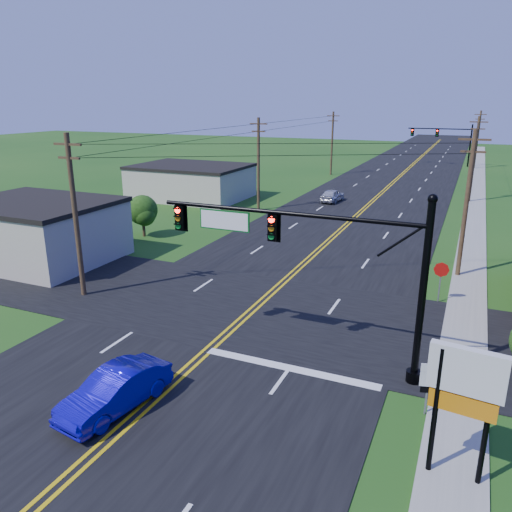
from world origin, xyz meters
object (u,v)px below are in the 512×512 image
at_px(blue_car, 115,391).
at_px(signal_mast_far, 443,138).
at_px(stop_sign, 441,274).
at_px(route_sign, 428,381).
at_px(signal_mast_main, 308,253).

bearing_deg(blue_car, signal_mast_far, 95.35).
bearing_deg(blue_car, stop_sign, 66.25).
bearing_deg(route_sign, blue_car, -173.03).
height_order(signal_mast_far, blue_car, signal_mast_far).
relative_size(blue_car, route_sign, 1.89).
xyz_separation_m(signal_mast_main, signal_mast_far, (0.10, 72.00, -0.20)).
xyz_separation_m(blue_car, stop_sign, (9.75, 15.08, 0.92)).
bearing_deg(blue_car, route_sign, 31.05).
distance_m(signal_mast_main, route_sign, 6.44).
bearing_deg(signal_mast_main, signal_mast_far, 89.92).
distance_m(signal_mast_main, signal_mast_far, 72.00).
distance_m(signal_mast_far, stop_sign, 63.25).
distance_m(route_sign, stop_sign, 11.01).
height_order(blue_car, stop_sign, stop_sign).
distance_m(signal_mast_main, blue_car, 8.90).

